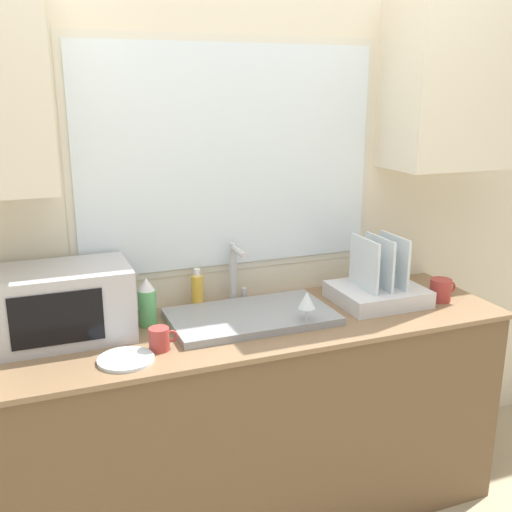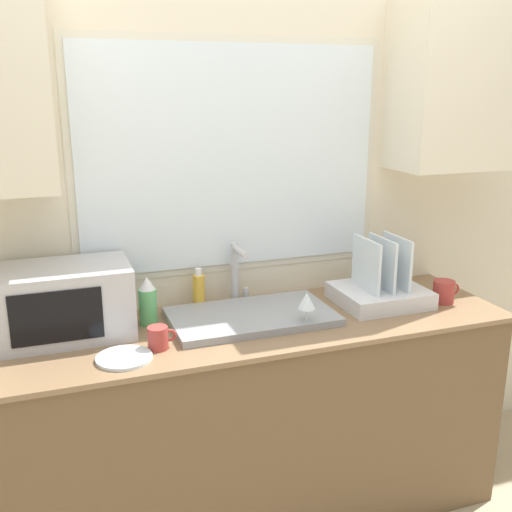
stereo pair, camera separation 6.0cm
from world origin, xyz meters
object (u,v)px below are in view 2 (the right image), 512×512
faucet (237,269)px  mug_near_sink (158,338)px  wine_glass (307,302)px  microwave (65,301)px  spray_bottle (148,302)px  soap_bottle (199,290)px  dish_rack (380,290)px

faucet → mug_near_sink: faucet is taller
wine_glass → faucet: bearing=115.4°
wine_glass → microwave: bearing=164.3°
microwave → wine_glass: 0.90m
mug_near_sink → microwave: bearing=141.3°
spray_bottle → soap_bottle: bearing=26.4°
dish_rack → soap_bottle: 0.77m
faucet → mug_near_sink: bearing=-139.7°
microwave → spray_bottle: bearing=0.3°
spray_bottle → soap_bottle: 0.26m
wine_glass → soap_bottle: bearing=132.4°
faucet → wine_glass: 0.39m
faucet → soap_bottle: bearing=175.5°
faucet → microwave: (-0.70, -0.11, -0.02)m
microwave → mug_near_sink: microwave is taller
dish_rack → wine_glass: size_ratio=2.53×
spray_bottle → wine_glass: spray_bottle is taller
microwave → spray_bottle: size_ratio=2.44×
faucet → mug_near_sink: (-0.41, -0.34, -0.11)m
mug_near_sink → dish_rack: bearing=8.3°
microwave → spray_bottle: 0.31m
soap_bottle → wine_glass: size_ratio=1.18×
soap_bottle → mug_near_sink: size_ratio=1.66×
spray_bottle → microwave: bearing=-179.7°
wine_glass → mug_near_sink: bearing=179.5°
mug_near_sink → wine_glass: wine_glass is taller
soap_bottle → dish_rack: bearing=-15.9°
soap_bottle → faucet: bearing=-4.5°
faucet → dish_rack: (0.58, -0.20, -0.09)m
faucet → soap_bottle: (-0.16, 0.01, -0.08)m
dish_rack → mug_near_sink: 1.00m
dish_rack → microwave: bearing=175.8°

